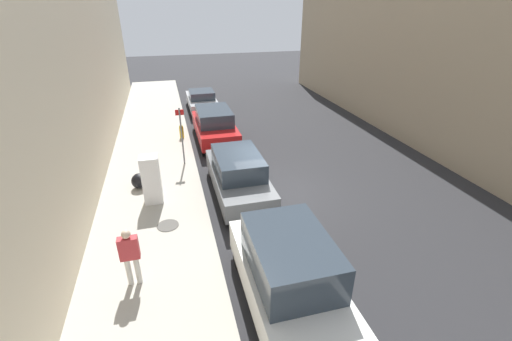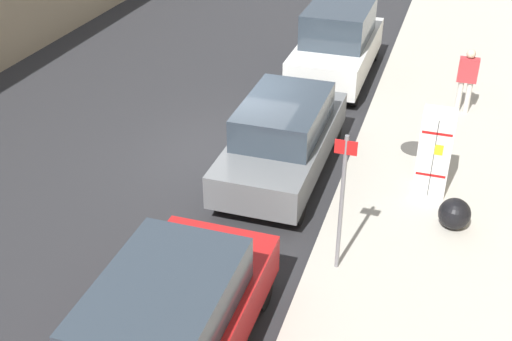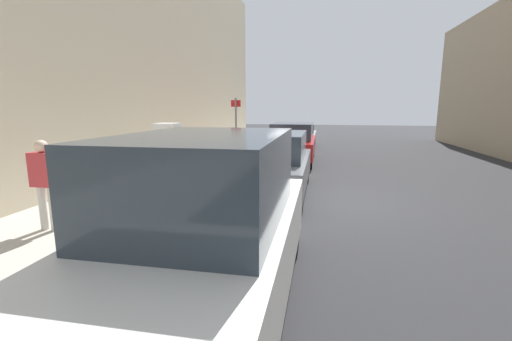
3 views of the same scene
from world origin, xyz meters
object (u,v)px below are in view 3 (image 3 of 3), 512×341
parked_van_white (206,228)px  discarded_refrigerator (168,154)px  trash_bag (169,166)px  pedestrian_walking_far (45,179)px  parked_suv_red (292,142)px  parked_sedan_silver (301,135)px  parked_suv_gray (274,163)px  street_sign_post (236,129)px  fire_hydrant (256,148)px

parked_van_white → discarded_refrigerator: bearing=118.8°
trash_bag → parked_van_white: (3.70, -6.92, 0.57)m
trash_bag → pedestrian_walking_far: pedestrian_walking_far is taller
parked_suv_red → parked_sedan_silver: parked_suv_red is taller
trash_bag → parked_sedan_silver: (3.70, 10.64, 0.25)m
parked_suv_red → parked_sedan_silver: (0.00, 5.87, -0.16)m
discarded_refrigerator → parked_suv_gray: size_ratio=0.38×
discarded_refrigerator → parked_suv_red: bearing=62.1°
street_sign_post → parked_suv_gray: (1.85, -3.07, -0.73)m
parked_van_white → fire_hydrant: bearing=98.2°
street_sign_post → parked_suv_gray: street_sign_post is taller
parked_van_white → parked_sedan_silver: size_ratio=1.07×
discarded_refrigerator → parked_suv_gray: (3.15, -0.06, -0.18)m
discarded_refrigerator → street_sign_post: street_sign_post is taller
fire_hydrant → pedestrian_walking_far: bearing=-100.3°
fire_hydrant → parked_suv_red: size_ratio=0.15×
pedestrian_walking_far → parked_sedan_silver: bearing=171.4°
parked_suv_gray → discarded_refrigerator: bearing=178.9°
fire_hydrant → trash_bag: (-1.97, -5.15, -0.07)m
trash_bag → fire_hydrant: bearing=69.1°
discarded_refrigerator → parked_sedan_silver: bearing=75.1°
trash_bag → parked_suv_gray: size_ratio=0.13×
street_sign_post → parked_sedan_silver: bearing=78.2°
trash_bag → pedestrian_walking_far: bearing=-89.2°
discarded_refrigerator → parked_suv_red: size_ratio=0.38×
parked_sedan_silver → parked_suv_gray: bearing=-90.0°
discarded_refrigerator → parked_suv_gray: discarded_refrigerator is taller
parked_suv_gray → parked_suv_red: bearing=90.0°
fire_hydrant → trash_bag: fire_hydrant is taller
street_sign_post → fire_hydrant: 3.49m
discarded_refrigerator → street_sign_post: (1.31, 3.01, 0.55)m
parked_suv_red → discarded_refrigerator: bearing=-117.9°
discarded_refrigerator → fire_hydrant: bearing=77.4°
discarded_refrigerator → parked_van_white: bearing=-61.2°
pedestrian_walking_far → parked_van_white: 3.98m
fire_hydrant → parked_suv_gray: (1.73, -6.39, 0.35)m
discarded_refrigerator → pedestrian_walking_far: 4.12m
fire_hydrant → parked_van_white: (1.73, -12.06, 0.50)m
street_sign_post → parked_suv_gray: size_ratio=0.55×
fire_hydrant → parked_suv_red: (1.73, -0.38, 0.34)m
street_sign_post → parked_van_white: street_sign_post is taller
street_sign_post → parked_suv_red: (1.85, 2.94, -0.73)m
fire_hydrant → parked_suv_gray: parked_suv_gray is taller
parked_suv_gray → parked_sedan_silver: 11.88m
discarded_refrigerator → parked_suv_gray: 3.16m
parked_van_white → parked_suv_gray: (-0.00, 5.68, -0.16)m
pedestrian_walking_far → parked_suv_red: bearing=164.4°
parked_suv_gray → street_sign_post: bearing=121.0°
pedestrian_walking_far → parked_sedan_silver: pedestrian_walking_far is taller
parked_suv_red → parked_suv_gray: bearing=-90.0°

